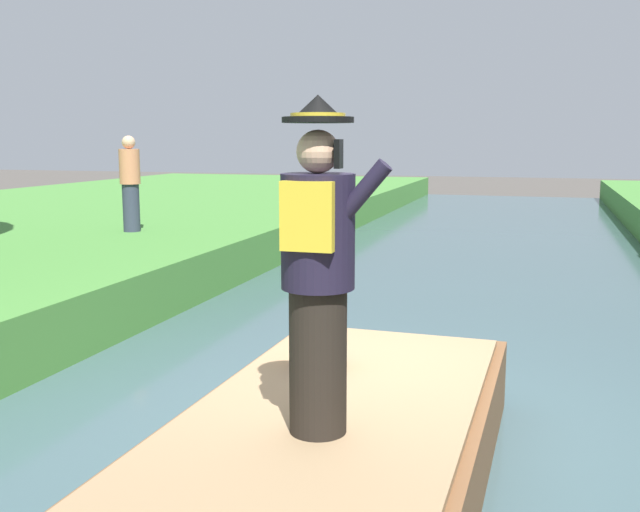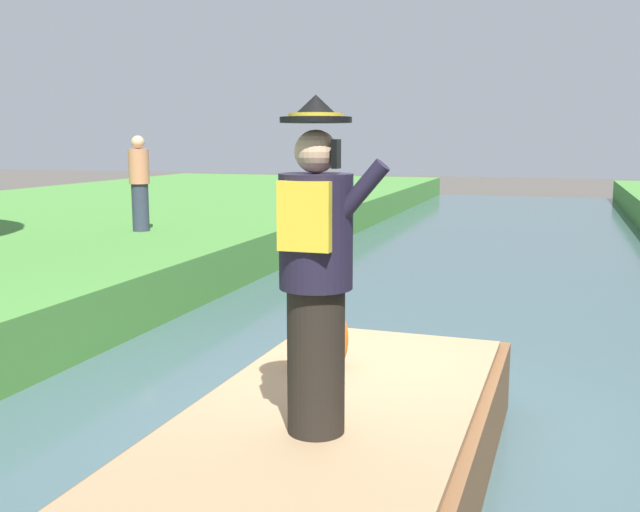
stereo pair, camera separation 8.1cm
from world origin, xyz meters
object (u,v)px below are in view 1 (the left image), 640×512
boat (328,461)px  person_bystander (130,183)px  parrot_plush (321,333)px  person_pirate (318,269)px

boat → person_bystander: (-5.44, 6.77, 1.19)m
parrot_plush → person_pirate: bearing=-73.9°
boat → person_bystander: person_bystander is taller
boat → person_pirate: 1.27m
parrot_plush → person_bystander: 7.86m
person_bystander → parrot_plush: bearing=-49.0°
person_bystander → person_pirate: bearing=-52.2°
boat → person_bystander: size_ratio=2.65×
person_pirate → parrot_plush: bearing=118.7°
boat → parrot_plush: size_ratio=7.43×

